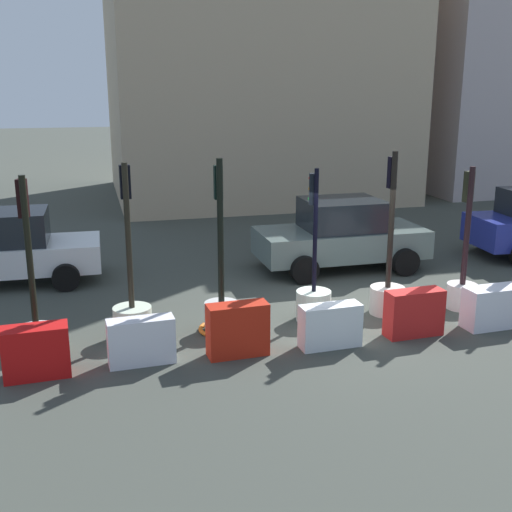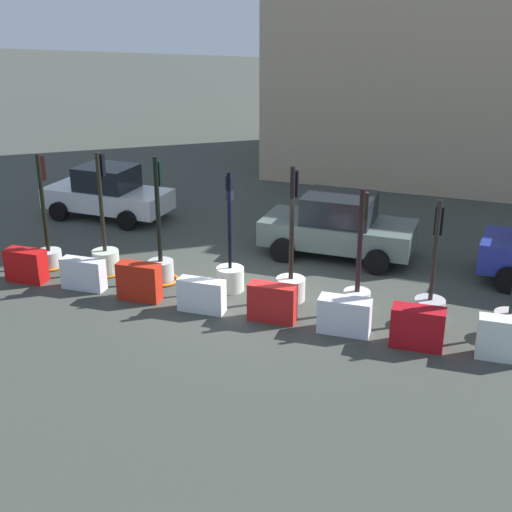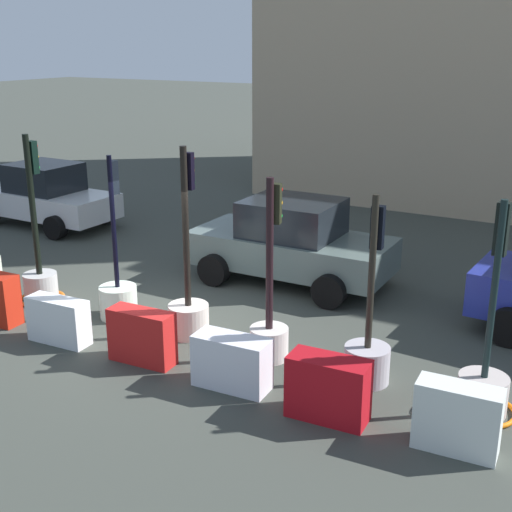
{
  "view_description": "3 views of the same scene",
  "coord_description": "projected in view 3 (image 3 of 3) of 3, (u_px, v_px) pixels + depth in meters",
  "views": [
    {
      "loc": [
        -4.75,
        -10.98,
        4.45
      ],
      "look_at": [
        -1.67,
        0.69,
        1.18
      ],
      "focal_mm": 44.74,
      "sensor_mm": 36.0,
      "label": 1
    },
    {
      "loc": [
        5.24,
        -14.19,
        6.84
      ],
      "look_at": [
        -0.09,
        0.19,
        0.91
      ],
      "focal_mm": 48.17,
      "sensor_mm": 36.0,
      "label": 2
    },
    {
      "loc": [
        7.02,
        -8.68,
        4.82
      ],
      "look_at": [
        1.86,
        0.54,
        1.42
      ],
      "focal_mm": 47.42,
      "sensor_mm": 36.0,
      "label": 3
    }
  ],
  "objects": [
    {
      "name": "traffic_light_6",
      "position": [
        368.0,
        349.0,
        9.84
      ],
      "size": [
        0.67,
        0.67,
        2.82
      ],
      "color": "#AEA8B1",
      "rests_on": "ground_plane"
    },
    {
      "name": "traffic_light_4",
      "position": [
        188.0,
        304.0,
        11.38
      ],
      "size": [
        0.69,
        0.69,
        3.23
      ],
      "color": "beige",
      "rests_on": "ground_plane"
    },
    {
      "name": "construction_barrier_7",
      "position": [
        457.0,
        418.0,
        8.19
      ],
      "size": [
        1.03,
        0.45,
        0.87
      ],
      "color": "silver",
      "rests_on": "ground_plane"
    },
    {
      "name": "car_grey_saloon",
      "position": [
        291.0,
        242.0,
        13.85
      ],
      "size": [
        4.12,
        2.23,
        1.73
      ],
      "color": "#566762",
      "rests_on": "ground_plane"
    },
    {
      "name": "construction_barrier_5",
      "position": [
        232.0,
        362.0,
        9.71
      ],
      "size": [
        1.14,
        0.53,
        0.78
      ],
      "color": "silver",
      "rests_on": "ground_plane"
    },
    {
      "name": "traffic_light_2",
      "position": [
        40.0,
        275.0,
        12.91
      ],
      "size": [
        0.87,
        0.87,
        3.2
      ],
      "color": "#B4B3B1",
      "rests_on": "ground_plane"
    },
    {
      "name": "construction_barrier_3",
      "position": [
        58.0,
        321.0,
        11.16
      ],
      "size": [
        1.09,
        0.43,
        0.77
      ],
      "color": "white",
      "rests_on": "ground_plane"
    },
    {
      "name": "traffic_light_5",
      "position": [
        270.0,
        322.0,
        10.53
      ],
      "size": [
        0.61,
        0.61,
        2.9
      ],
      "color": "silver",
      "rests_on": "ground_plane"
    },
    {
      "name": "construction_barrier_4",
      "position": [
        142.0,
        336.0,
        10.46
      ],
      "size": [
        1.08,
        0.44,
        0.86
      ],
      "color": "red",
      "rests_on": "ground_plane"
    },
    {
      "name": "traffic_light_3",
      "position": [
        118.0,
        292.0,
        12.15
      ],
      "size": [
        0.68,
        0.68,
        2.95
      ],
      "color": "silver",
      "rests_on": "ground_plane"
    },
    {
      "name": "car_white_van",
      "position": [
        45.0,
        196.0,
        18.15
      ],
      "size": [
        4.08,
        2.12,
        1.68
      ],
      "color": "silver",
      "rests_on": "ground_plane"
    },
    {
      "name": "construction_barrier_6",
      "position": [
        328.0,
        389.0,
        8.89
      ],
      "size": [
        1.09,
        0.53,
        0.87
      ],
      "color": "#B00F18",
      "rests_on": "ground_plane"
    },
    {
      "name": "ground_plane",
      "position": [
        150.0,
        325.0,
        11.95
      ],
      "size": [
        120.0,
        120.0,
        0.0
      ],
      "primitive_type": "plane",
      "color": "#3B4039"
    },
    {
      "name": "traffic_light_7",
      "position": [
        484.0,
        383.0,
        9.03
      ],
      "size": [
        0.95,
        0.95,
        2.95
      ],
      "color": "#B9ADA8",
      "rests_on": "ground_plane"
    }
  ]
}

